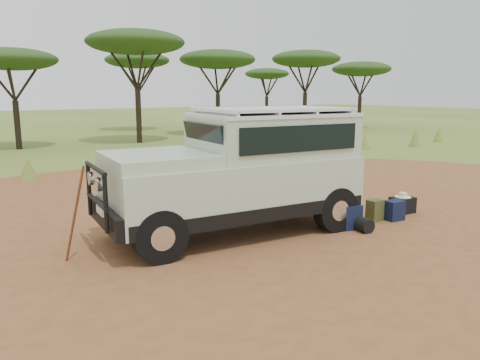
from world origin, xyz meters
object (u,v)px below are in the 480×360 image
walking_staff (75,215)px  backpack_olive (375,210)px  backpack_black (330,215)px  duffel_navy (394,210)px  backpack_navy (351,217)px  hard_case (402,205)px  safari_vehicle (241,174)px

walking_staff → backpack_olive: (6.07, -0.88, -0.58)m
backpack_black → duffel_navy: (1.52, -0.39, -0.03)m
backpack_navy → backpack_olive: bearing=22.3°
backpack_olive → duffel_navy: size_ratio=1.07×
backpack_navy → backpack_olive: (0.91, 0.16, -0.02)m
duffel_navy → backpack_black: bearing=170.1°
walking_staff → hard_case: size_ratio=3.22×
backpack_navy → backpack_olive: backpack_navy is taller
walking_staff → duffel_navy: 6.58m
safari_vehicle → duffel_navy: size_ratio=11.84×
safari_vehicle → walking_staff: (-3.21, -0.03, -0.36)m
safari_vehicle → walking_staff: size_ratio=3.06×
duffel_navy → safari_vehicle: bearing=165.7°
backpack_black → duffel_navy: 1.57m
walking_staff → backpack_olive: 6.16m
backpack_navy → hard_case: size_ratio=0.96×
safari_vehicle → duffel_navy: 3.57m
hard_case → backpack_olive: bearing=-170.0°
walking_staff → hard_case: bearing=-40.0°
safari_vehicle → walking_staff: bearing=-175.4°
backpack_olive → safari_vehicle: bearing=159.1°
backpack_black → backpack_navy: 0.42m
backpack_olive → backpack_navy: bearing=-173.1°
backpack_navy → duffel_navy: backpack_navy is taller
backpack_black → backpack_navy: size_ratio=0.98×
backpack_olive → duffel_navy: 0.44m
duffel_navy → backpack_olive: bearing=157.4°
backpack_black → hard_case: bearing=7.6°
backpack_black → hard_case: 2.19m
walking_staff → backpack_olive: bearing=-42.1°
safari_vehicle → hard_case: (3.92, -0.80, -1.00)m
backpack_black → backpack_navy: bearing=-48.0°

